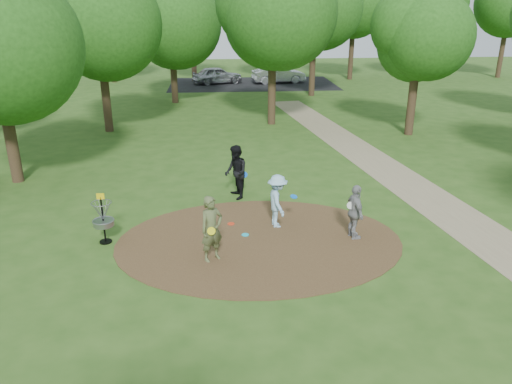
{
  "coord_description": "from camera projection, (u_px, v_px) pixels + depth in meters",
  "views": [
    {
      "loc": [
        -1.15,
        -13.15,
        6.61
      ],
      "look_at": [
        0.0,
        1.2,
        1.1
      ],
      "focal_mm": 35.0,
      "sensor_mm": 36.0,
      "label": 1
    }
  ],
  "objects": [
    {
      "name": "footpath",
      "position": [
        443.0,
        208.0,
        17.04
      ],
      "size": [
        7.55,
        39.89,
        0.01
      ],
      "primitive_type": "cube",
      "rotation": [
        0.0,
        0.0,
        0.14
      ],
      "color": "#8C7A5B",
      "rests_on": "ground"
    },
    {
      "name": "parking_lot",
      "position": [
        252.0,
        84.0,
        42.77
      ],
      "size": [
        14.0,
        8.0,
        0.01
      ],
      "primitive_type": "cube",
      "color": "black",
      "rests_on": "ground"
    },
    {
      "name": "car_left",
      "position": [
        217.0,
        75.0,
        42.64
      ],
      "size": [
        4.52,
        2.83,
        1.43
      ],
      "primitive_type": "imported",
      "rotation": [
        0.0,
        0.0,
        1.86
      ],
      "color": "#A6A7AE",
      "rests_on": "ground"
    },
    {
      "name": "player_waiting_with_disc",
      "position": [
        355.0,
        212.0,
        14.61
      ],
      "size": [
        0.56,
        1.03,
        1.68
      ],
      "color": "gray",
      "rests_on": "ground"
    },
    {
      "name": "player_observer_with_disc",
      "position": [
        212.0,
        229.0,
        13.32
      ],
      "size": [
        0.81,
        0.75,
        1.85
      ],
      "color": "#535E36",
      "rests_on": "ground"
    },
    {
      "name": "disc_ground_red",
      "position": [
        231.0,
        224.0,
        15.79
      ],
      "size": [
        0.22,
        0.22,
        0.02
      ],
      "primitive_type": "cylinder",
      "color": "red",
      "rests_on": "dirt_clearing"
    },
    {
      "name": "ground",
      "position": [
        259.0,
        241.0,
        14.69
      ],
      "size": [
        100.0,
        100.0,
        0.0
      ],
      "primitive_type": "plane",
      "color": "#2D5119",
      "rests_on": "ground"
    },
    {
      "name": "player_walking_with_disc",
      "position": [
        236.0,
        172.0,
        17.61
      ],
      "size": [
        0.92,
        1.08,
        1.93
      ],
      "color": "black",
      "rests_on": "ground"
    },
    {
      "name": "car_right",
      "position": [
        279.0,
        74.0,
        42.91
      ],
      "size": [
        4.71,
        2.2,
        1.49
      ],
      "primitive_type": "imported",
      "rotation": [
        0.0,
        0.0,
        1.71
      ],
      "color": "#B0B1B8",
      "rests_on": "ground"
    },
    {
      "name": "dirt_clearing",
      "position": [
        259.0,
        241.0,
        14.69
      ],
      "size": [
        8.4,
        8.4,
        0.02
      ],
      "primitive_type": "cylinder",
      "color": "#47301C",
      "rests_on": "ground"
    },
    {
      "name": "tree_ring",
      "position": [
        278.0,
        36.0,
        21.53
      ],
      "size": [
        36.87,
        45.36,
        8.9
      ],
      "color": "#332316",
      "rests_on": "ground"
    },
    {
      "name": "disc_ground_cyan",
      "position": [
        245.0,
        235.0,
        15.04
      ],
      "size": [
        0.22,
        0.22,
        0.02
      ],
      "primitive_type": "cylinder",
      "color": "#1CC7E3",
      "rests_on": "dirt_clearing"
    },
    {
      "name": "player_throwing_with_disc",
      "position": [
        277.0,
        201.0,
        15.39
      ],
      "size": [
        1.04,
        1.17,
        1.69
      ],
      "color": "#9CCDE9",
      "rests_on": "ground"
    },
    {
      "name": "disc_golf_basket",
      "position": [
        103.0,
        215.0,
        14.32
      ],
      "size": [
        0.63,
        0.63,
        1.54
      ],
      "color": "black",
      "rests_on": "ground"
    }
  ]
}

